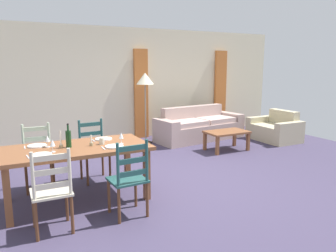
{
  "coord_description": "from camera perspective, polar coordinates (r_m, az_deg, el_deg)",
  "views": [
    {
      "loc": [
        -2.32,
        -4.4,
        1.81
      ],
      "look_at": [
        0.27,
        0.67,
        0.75
      ],
      "focal_mm": 35.06,
      "sensor_mm": 36.0,
      "label": 1
    }
  ],
  "objects": [
    {
      "name": "couch",
      "position": [
        8.15,
        5.31,
        -0.24
      ],
      "size": [
        2.36,
        1.09,
        0.8
      ],
      "color": "#B89B92",
      "rests_on": "ground_plane"
    },
    {
      "name": "fork_near_left",
      "position": [
        4.18,
        -23.19,
        -4.96
      ],
      "size": [
        0.03,
        0.17,
        0.01
      ],
      "primitive_type": "cube",
      "rotation": [
        0.0,
        0.0,
        0.09
      ],
      "color": "silver",
      "rests_on": "dining_table"
    },
    {
      "name": "fork_far_left",
      "position": [
        4.66,
        -23.64,
        -3.44
      ],
      "size": [
        0.02,
        0.17,
        0.01
      ],
      "primitive_type": "cube",
      "rotation": [
        0.0,
        0.0,
        -0.03
      ],
      "color": "silver",
      "rests_on": "dining_table"
    },
    {
      "name": "fork_near_right",
      "position": [
        4.32,
        -11.2,
        -3.8
      ],
      "size": [
        0.02,
        0.17,
        0.01
      ],
      "primitive_type": "cube",
      "rotation": [
        0.0,
        0.0,
        -0.02
      ],
      "color": "silver",
      "rests_on": "dining_table"
    },
    {
      "name": "wine_glass_near_left",
      "position": [
        4.28,
        -19.44,
        -2.87
      ],
      "size": [
        0.06,
        0.06,
        0.16
      ],
      "color": "white",
      "rests_on": "dining_table"
    },
    {
      "name": "dining_chair_far_right",
      "position": [
        5.34,
        -12.79,
        -4.16
      ],
      "size": [
        0.44,
        0.42,
        0.96
      ],
      "color": "#245251",
      "rests_on": "ground_plane"
    },
    {
      "name": "wine_glass_far_left",
      "position": [
        4.56,
        -20.23,
        -2.12
      ],
      "size": [
        0.06,
        0.06,
        0.16
      ],
      "color": "white",
      "rests_on": "dining_table"
    },
    {
      "name": "dinner_plate_near_right",
      "position": [
        4.36,
        -9.31,
        -3.52
      ],
      "size": [
        0.24,
        0.24,
        0.02
      ],
      "primitive_type": "cylinder",
      "color": "white",
      "rests_on": "dining_table"
    },
    {
      "name": "dinner_plate_far_right",
      "position": [
        4.83,
        -11.13,
        -2.22
      ],
      "size": [
        0.24,
        0.24,
        0.02
      ],
      "primitive_type": "cylinder",
      "color": "white",
      "rests_on": "dining_table"
    },
    {
      "name": "dining_chair_far_left",
      "position": [
        5.2,
        -21.65,
        -5.04
      ],
      "size": [
        0.43,
        0.41,
        0.96
      ],
      "color": "beige",
      "rests_on": "ground_plane"
    },
    {
      "name": "candle_short",
      "position": [
        4.49,
        -13.19,
        -2.88
      ],
      "size": [
        0.05,
        0.05,
        0.15
      ],
      "color": "#998C66",
      "rests_on": "dining_table"
    },
    {
      "name": "candle_tall",
      "position": [
        4.47,
        -18.12,
        -2.87
      ],
      "size": [
        0.05,
        0.05,
        0.23
      ],
      "color": "#998C66",
      "rests_on": "dining_table"
    },
    {
      "name": "wine_bottle",
      "position": [
        4.46,
        -16.92,
        -2.09
      ],
      "size": [
        0.07,
        0.07,
        0.32
      ],
      "color": "#143819",
      "rests_on": "dining_table"
    },
    {
      "name": "dining_chair_near_right",
      "position": [
        3.98,
        -6.78,
        -9.08
      ],
      "size": [
        0.44,
        0.42,
        0.96
      ],
      "color": "#23514E",
      "rests_on": "ground_plane"
    },
    {
      "name": "curtain_panel_right",
      "position": [
        9.38,
        9.06,
        6.06
      ],
      "size": [
        0.35,
        0.08,
        2.2
      ],
      "primitive_type": "cube",
      "color": "#C36B30",
      "rests_on": "ground_plane"
    },
    {
      "name": "coffee_table",
      "position": [
        7.13,
        10.16,
        -1.4
      ],
      "size": [
        0.9,
        0.56,
        0.42
      ],
      "color": "brown",
      "rests_on": "ground_plane"
    },
    {
      "name": "dining_chair_near_left",
      "position": [
        3.79,
        -19.57,
        -10.63
      ],
      "size": [
        0.43,
        0.41,
        0.96
      ],
      "color": "beige",
      "rests_on": "ground_plane"
    },
    {
      "name": "dining_table",
      "position": [
        4.51,
        -15.72,
        -4.56
      ],
      "size": [
        1.9,
        0.96,
        0.75
      ],
      "color": "brown",
      "rests_on": "ground_plane"
    },
    {
      "name": "dinner_plate_near_left",
      "position": [
        4.19,
        -21.14,
        -4.69
      ],
      "size": [
        0.24,
        0.24,
        0.02
      ],
      "primitive_type": "cylinder",
      "color": "white",
      "rests_on": "dining_table"
    },
    {
      "name": "dinner_plate_far_left",
      "position": [
        4.67,
        -21.81,
        -3.21
      ],
      "size": [
        0.24,
        0.24,
        0.02
      ],
      "primitive_type": "cylinder",
      "color": "white",
      "rests_on": "dining_table"
    },
    {
      "name": "wine_glass_near_right",
      "position": [
        4.5,
        -8.15,
        -1.71
      ],
      "size": [
        0.06,
        0.06,
        0.16
      ],
      "color": "white",
      "rests_on": "dining_table"
    },
    {
      "name": "wall_far",
      "position": [
        8.05,
        -10.36,
        7.09
      ],
      "size": [
        9.6,
        0.16,
        2.7
      ],
      "primitive_type": "cube",
      "color": "beige",
      "rests_on": "ground_plane"
    },
    {
      "name": "coffee_cup_primary",
      "position": [
        4.53,
        -11.44,
        -2.58
      ],
      "size": [
        0.07,
        0.07,
        0.09
      ],
      "primitive_type": "cylinder",
      "color": "beige",
      "rests_on": "dining_table"
    },
    {
      "name": "ground_plane",
      "position": [
        5.29,
        0.72,
        -9.56
      ],
      "size": [
        9.6,
        9.6,
        0.02
      ],
      "primitive_type": "cube",
      "color": "#3F3751"
    },
    {
      "name": "curtain_panel_left",
      "position": [
        8.2,
        -4.7,
        5.53
      ],
      "size": [
        0.35,
        0.08,
        2.2
      ],
      "primitive_type": "cube",
      "color": "#C36B30",
      "rests_on": "ground_plane"
    },
    {
      "name": "standing_lamp",
      "position": [
        7.56,
        -4.0,
        7.48
      ],
      "size": [
        0.4,
        0.4,
        1.64
      ],
      "color": "#332D28",
      "rests_on": "ground_plane"
    },
    {
      "name": "fork_far_right",
      "position": [
        4.79,
        -12.86,
        -2.45
      ],
      "size": [
        0.02,
        0.17,
        0.01
      ],
      "primitive_type": "cube",
      "rotation": [
        0.0,
        0.0,
        0.03
      ],
      "color": "silver",
      "rests_on": "dining_table"
    },
    {
      "name": "armchair_upholstered",
      "position": [
        8.44,
        18.26,
        -0.66
      ],
      "size": [
        0.8,
        1.16,
        0.72
      ],
      "color": "#C3B892",
      "rests_on": "ground_plane"
    }
  ]
}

